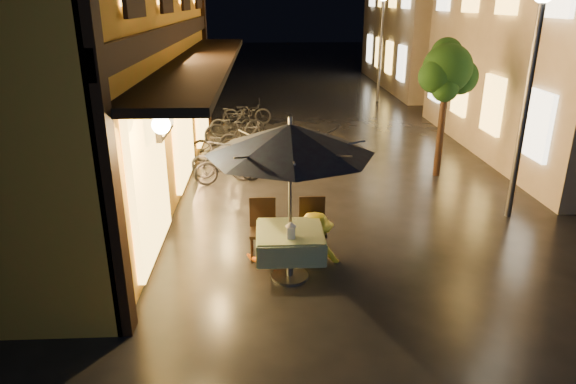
{
  "coord_description": "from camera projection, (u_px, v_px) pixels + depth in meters",
  "views": [
    {
      "loc": [
        -1.7,
        -6.93,
        3.93
      ],
      "look_at": [
        -1.34,
        0.46,
        1.15
      ],
      "focal_mm": 32.0,
      "sensor_mm": 36.0,
      "label": 1
    }
  ],
  "objects": [
    {
      "name": "streetlamp_near",
      "position": [
        533.0,
        62.0,
        8.92
      ],
      "size": [
        0.36,
        0.36,
        4.23
      ],
      "color": "#59595E",
      "rests_on": "ground"
    },
    {
      "name": "east_building_far",
      "position": [
        459.0,
        6.0,
        23.82
      ],
      "size": [
        7.3,
        10.3,
        7.3
      ],
      "color": "#BCAA95",
      "rests_on": "ground"
    },
    {
      "name": "bicycle_2",
      "position": [
        224.0,
        145.0,
        13.02
      ],
      "size": [
        1.84,
        0.92,
        0.92
      ],
      "primitive_type": "imported",
      "rotation": [
        0.0,
        0.0,
        1.39
      ],
      "color": "black",
      "rests_on": "ground"
    },
    {
      "name": "table_lantern",
      "position": [
        291.0,
        229.0,
        7.19
      ],
      "size": [
        0.16,
        0.16,
        0.25
      ],
      "color": "white",
      "rests_on": "cafe_table"
    },
    {
      "name": "bicycle_1",
      "position": [
        222.0,
        161.0,
        11.77
      ],
      "size": [
        1.58,
        0.74,
        0.91
      ],
      "primitive_type": "imported",
      "rotation": [
        0.0,
        0.0,
        1.36
      ],
      "color": "black",
      "rests_on": "ground"
    },
    {
      "name": "person_orange",
      "position": [
        267.0,
        220.0,
        7.98
      ],
      "size": [
        0.72,
        0.57,
        1.43
      ],
      "primitive_type": "imported",
      "rotation": [
        0.0,
        0.0,
        3.1
      ],
      "color": "#CC570A",
      "rests_on": "ground"
    },
    {
      "name": "bicycle_5",
      "position": [
        234.0,
        123.0,
        15.47
      ],
      "size": [
        1.49,
        0.44,
        0.89
      ],
      "primitive_type": "imported",
      "rotation": [
        0.0,
        0.0,
        1.59
      ],
      "color": "black",
      "rests_on": "ground"
    },
    {
      "name": "person_yellow",
      "position": [
        315.0,
        214.0,
        7.99
      ],
      "size": [
        1.07,
        0.67,
        1.59
      ],
      "primitive_type": "imported",
      "rotation": [
        0.0,
        0.0,
        3.06
      ],
      "color": "yellow",
      "rests_on": "ground"
    },
    {
      "name": "cafe_chair_left",
      "position": [
        263.0,
        225.0,
        8.23
      ],
      "size": [
        0.42,
        0.42,
        0.97
      ],
      "color": "black",
      "rests_on": "ground"
    },
    {
      "name": "street_tree",
      "position": [
        448.0,
        72.0,
        11.42
      ],
      "size": [
        1.43,
        1.2,
        3.15
      ],
      "color": "black",
      "rests_on": "ground"
    },
    {
      "name": "west_building",
      "position": [
        58.0,
        11.0,
        10.11
      ],
      "size": [
        5.9,
        11.4,
        7.4
      ],
      "color": "orange",
      "rests_on": "ground"
    },
    {
      "name": "patio_umbrella",
      "position": [
        290.0,
        139.0,
        7.0
      ],
      "size": [
        2.37,
        2.37,
        2.46
      ],
      "color": "#59595E",
      "rests_on": "ground"
    },
    {
      "name": "bicycle_0",
      "position": [
        229.0,
        165.0,
        11.59
      ],
      "size": [
        1.7,
        0.97,
        0.84
      ],
      "primitive_type": "imported",
      "rotation": [
        0.0,
        0.0,
        1.84
      ],
      "color": "black",
      "rests_on": "ground"
    },
    {
      "name": "cafe_chair_right",
      "position": [
        312.0,
        224.0,
        8.27
      ],
      "size": [
        0.42,
        0.42,
        0.97
      ],
      "color": "black",
      "rests_on": "ground"
    },
    {
      "name": "bicycle_6",
      "position": [
        247.0,
        112.0,
        17.04
      ],
      "size": [
        1.63,
        0.61,
        0.85
      ],
      "primitive_type": "imported",
      "rotation": [
        0.0,
        0.0,
        1.6
      ],
      "color": "black",
      "rests_on": "ground"
    },
    {
      "name": "streetlamp_far",
      "position": [
        382.0,
        27.0,
        20.14
      ],
      "size": [
        0.36,
        0.36,
        4.23
      ],
      "color": "#59595E",
      "rests_on": "ground"
    },
    {
      "name": "bicycle_4",
      "position": [
        235.0,
        126.0,
        14.83
      ],
      "size": [
        1.98,
        1.38,
        0.99
      ],
      "primitive_type": "imported",
      "rotation": [
        0.0,
        0.0,
        2.01
      ],
      "color": "black",
      "rests_on": "ground"
    },
    {
      "name": "bicycle_3",
      "position": [
        247.0,
        138.0,
        13.8
      ],
      "size": [
        1.5,
        0.45,
        0.9
      ],
      "primitive_type": "imported",
      "rotation": [
        0.0,
        0.0,
        1.59
      ],
      "color": "#212228",
      "rests_on": "ground"
    },
    {
      "name": "ground",
      "position": [
        376.0,
        270.0,
        7.94
      ],
      "size": [
        90.0,
        90.0,
        0.0
      ],
      "primitive_type": "plane",
      "color": "black",
      "rests_on": "ground"
    },
    {
      "name": "cafe_table",
      "position": [
        290.0,
        242.0,
        7.55
      ],
      "size": [
        0.99,
        0.99,
        0.78
      ],
      "color": "#59595E",
      "rests_on": "ground"
    }
  ]
}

